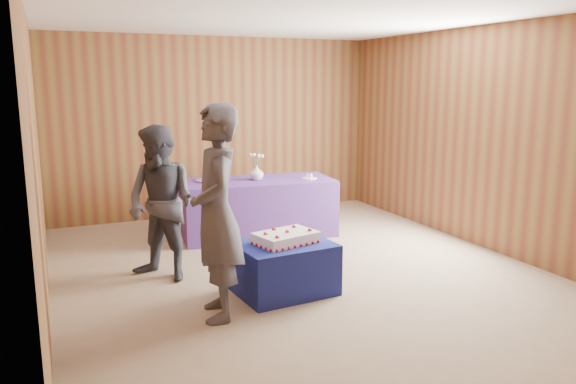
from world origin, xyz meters
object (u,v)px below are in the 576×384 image
serving_table (258,207)px  vase (257,173)px  guest_right (161,204)px  guest_left (217,213)px  cake_table (284,268)px  sheet_cake (286,238)px

serving_table → vase: bearing=132.4°
guest_right → guest_left: bearing=-26.6°
vase → cake_table: bearing=-103.4°
cake_table → serving_table: (0.51, 2.09, 0.12)m
sheet_cake → guest_right: size_ratio=0.42×
vase → guest_left: guest_left is taller
sheet_cake → guest_right: bearing=126.1°
cake_table → guest_left: size_ratio=0.48×
serving_table → guest_right: size_ratio=1.24×
serving_table → guest_left: guest_left is taller
serving_table → sheet_cake: (-0.49, -2.09, 0.18)m
serving_table → sheet_cake: size_ratio=2.95×
guest_right → serving_table: bearing=90.4°
serving_table → guest_right: guest_right is taller
serving_table → cake_table: bearing=-97.2°
guest_left → vase: bearing=161.4°
sheet_cake → guest_left: bearing=-173.2°
guest_left → serving_table: bearing=161.2°
serving_table → guest_left: (-1.26, -2.38, 0.56)m
cake_table → vase: vase is taller
cake_table → guest_right: bearing=134.3°
cake_table → guest_left: 1.05m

